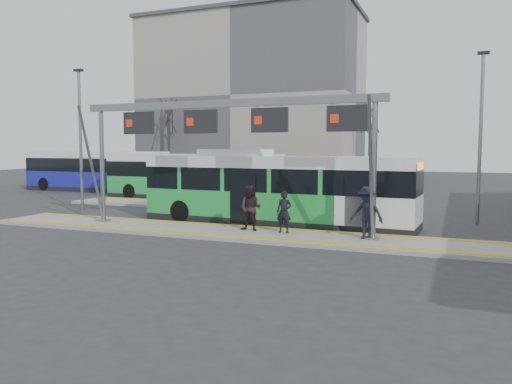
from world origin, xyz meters
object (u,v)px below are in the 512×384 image
at_px(passenger_b, 251,208).
at_px(passenger_c, 367,213).
at_px(gantry, 226,126).
at_px(hero_bus, 275,190).
at_px(passenger_a, 284,212).

distance_m(passenger_b, passenger_c, 4.57).
height_order(gantry, passenger_b, gantry).
bearing_deg(passenger_c, passenger_b, -169.92).
height_order(gantry, passenger_c, gantry).
distance_m(hero_bus, passenger_c, 5.42).
bearing_deg(gantry, passenger_b, 1.73).
height_order(passenger_a, passenger_b, passenger_b).
bearing_deg(passenger_a, passenger_b, 179.85).
bearing_deg(gantry, passenger_a, 1.57).
distance_m(hero_bus, passenger_a, 3.17).
bearing_deg(passenger_a, hero_bus, 114.47).
bearing_deg(passenger_b, gantry, -177.79).
relative_size(gantry, passenger_b, 7.17).
xyz_separation_m(hero_bus, passenger_b, (-0.02, -2.83, -0.49)).
bearing_deg(passenger_b, passenger_a, 1.93).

